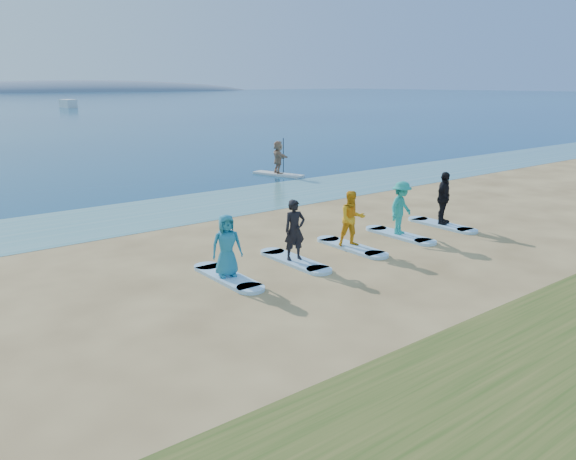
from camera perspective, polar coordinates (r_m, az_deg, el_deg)
ground at (r=14.18m, az=6.85°, el=-5.57°), size 600.00×600.00×0.00m
shallow_water at (r=22.53m, az=-12.31°, el=1.89°), size 600.00×600.00×0.00m
island_ridge at (r=326.54m, az=-20.00°, el=13.09°), size 220.00×56.00×18.00m
paddleboard at (r=30.58m, az=-0.99°, el=5.68°), size 1.52×3.08×0.12m
paddleboarder at (r=30.44m, az=-1.00°, el=7.42°), size 0.94×1.70×1.75m
boat_offshore_b at (r=121.18m, az=-21.41°, el=11.50°), size 1.98×5.30×1.59m
surfboard_0 at (r=14.57m, az=-6.16°, el=-4.79°), size 0.70×2.20×0.09m
student_0 at (r=14.31m, az=-6.25°, el=-1.58°), size 0.90×0.71×1.61m
surfboard_1 at (r=15.79m, az=0.67°, el=-3.15°), size 0.70×2.20×0.09m
student_1 at (r=15.53m, az=0.68°, el=0.00°), size 0.69×0.53×1.70m
surfboard_2 at (r=17.20m, az=6.44°, el=-1.72°), size 0.70×2.20×0.09m
student_2 at (r=16.97m, az=6.52°, el=1.15°), size 1.01×0.91×1.69m
surfboard_3 at (r=18.77m, az=11.28°, el=-0.51°), size 0.70×2.20×0.09m
student_3 at (r=18.55m, az=11.42°, el=2.22°), size 1.24×0.89×1.74m
surfboard_4 at (r=20.46m, az=15.34°, el=0.51°), size 0.70×2.20×0.09m
student_4 at (r=20.25m, az=15.53°, el=3.15°), size 1.16×0.77×1.83m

